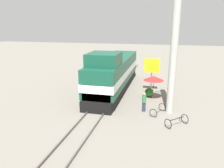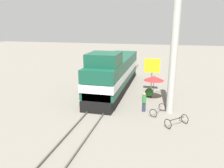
# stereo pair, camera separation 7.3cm
# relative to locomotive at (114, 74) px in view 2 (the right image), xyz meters

# --- Properties ---
(ground_plane) EXTENTS (120.00, 120.00, 0.00)m
(ground_plane) POSITION_rel_locomotive_xyz_m (0.00, -3.43, -1.96)
(ground_plane) COLOR slate
(rail_near) EXTENTS (0.08, 38.68, 0.15)m
(rail_near) POSITION_rel_locomotive_xyz_m (-0.72, -3.43, -1.88)
(rail_near) COLOR #4C4742
(rail_near) RESTS_ON ground_plane
(rail_far) EXTENTS (0.08, 38.68, 0.15)m
(rail_far) POSITION_rel_locomotive_xyz_m (0.72, -3.43, -1.88)
(rail_far) COLOR #4C4742
(rail_far) RESTS_ON ground_plane
(locomotive) EXTENTS (3.02, 14.51, 4.73)m
(locomotive) POSITION_rel_locomotive_xyz_m (0.00, 0.00, 0.00)
(locomotive) COLOR black
(locomotive) RESTS_ON ground_plane
(utility_pole) EXTENTS (1.80, 0.60, 11.12)m
(utility_pole) POSITION_rel_locomotive_xyz_m (6.01, -4.90, 3.63)
(utility_pole) COLOR #B2B2AD
(utility_pole) RESTS_ON ground_plane
(vendor_umbrella) EXTENTS (1.97, 1.97, 2.35)m
(vendor_umbrella) POSITION_rel_locomotive_xyz_m (4.42, -1.78, 0.17)
(vendor_umbrella) COLOR #4C4C4C
(vendor_umbrella) RESTS_ON ground_plane
(billboard_sign) EXTENTS (1.66, 0.12, 3.66)m
(billboard_sign) POSITION_rel_locomotive_xyz_m (4.07, 0.68, 0.70)
(billboard_sign) COLOR #595959
(billboard_sign) RESTS_ON ground_plane
(shrub_cluster) EXTENTS (0.89, 0.89, 0.89)m
(shrub_cluster) POSITION_rel_locomotive_xyz_m (4.01, -1.19, -1.51)
(shrub_cluster) COLOR #2D722D
(shrub_cluster) RESTS_ON ground_plane
(person_bystander) EXTENTS (0.34, 0.34, 1.68)m
(person_bystander) POSITION_rel_locomotive_xyz_m (3.87, -5.25, -1.05)
(person_bystander) COLOR #2D3347
(person_bystander) RESTS_ON ground_plane
(bicycle) EXTENTS (1.32, 1.81, 0.69)m
(bicycle) POSITION_rel_locomotive_xyz_m (5.07, -5.52, -1.61)
(bicycle) COLOR black
(bicycle) RESTS_ON ground_plane
(bicycle_spare) EXTENTS (1.76, 1.71, 0.71)m
(bicycle_spare) POSITION_rel_locomotive_xyz_m (6.48, -7.41, -1.59)
(bicycle_spare) COLOR black
(bicycle_spare) RESTS_ON ground_plane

